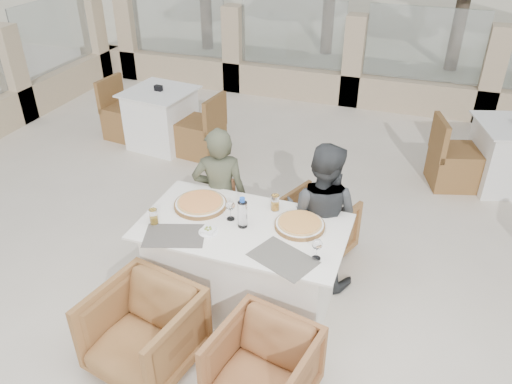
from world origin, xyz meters
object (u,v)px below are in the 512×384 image
(pizza_right, at_px, (300,224))
(water_bottle, at_px, (242,212))
(olive_dish, at_px, (208,230))
(armchair_far_right, at_px, (315,227))
(wine_glass_centre, at_px, (230,209))
(beer_glass_left, at_px, (154,217))
(pizza_left, at_px, (200,203))
(armchair_far_left, at_px, (235,226))
(bg_table_a, at_px, (162,118))
(bg_table_b, at_px, (509,156))
(wine_glass_corner, at_px, (317,248))
(armchair_near_right, at_px, (263,369))
(diner_left, at_px, (220,196))
(beer_glass_right, at_px, (275,203))
(armchair_near_left, at_px, (144,332))
(diner_right, at_px, (321,216))
(dining_table, at_px, (244,264))

(pizza_right, height_order, water_bottle, water_bottle)
(olive_dish, relative_size, armchair_far_right, 0.17)
(wine_glass_centre, height_order, beer_glass_left, wine_glass_centre)
(pizza_left, bearing_deg, armchair_far_left, 76.17)
(bg_table_a, xyz_separation_m, bg_table_b, (4.27, 0.37, 0.00))
(wine_glass_centre, relative_size, bg_table_a, 0.11)
(pizza_left, distance_m, armchair_far_left, 0.68)
(pizza_right, relative_size, wine_glass_corner, 2.11)
(pizza_right, bearing_deg, water_bottle, -161.81)
(pizza_right, xyz_separation_m, water_bottle, (-0.42, -0.14, 0.10))
(armchair_far_left, height_order, armchair_near_right, armchair_far_left)
(pizza_right, bearing_deg, wine_glass_corner, -57.50)
(wine_glass_centre, distance_m, diner_left, 0.57)
(beer_glass_left, height_order, bg_table_a, beer_glass_left)
(armchair_far_right, xyz_separation_m, bg_table_a, (-2.48, 1.61, 0.09))
(beer_glass_right, bearing_deg, armchair_near_right, -75.71)
(wine_glass_corner, height_order, beer_glass_left, wine_glass_corner)
(wine_glass_corner, bearing_deg, pizza_right, 122.50)
(wine_glass_centre, bearing_deg, bg_table_a, 129.54)
(wine_glass_centre, height_order, armchair_near_right, wine_glass_centre)
(armchair_near_left, height_order, bg_table_a, bg_table_a)
(wine_glass_centre, bearing_deg, diner_right, 35.12)
(wine_glass_centre, bearing_deg, armchair_near_right, -57.32)
(beer_glass_left, xyz_separation_m, armchair_far_right, (1.05, 1.03, -0.54))
(wine_glass_corner, xyz_separation_m, bg_table_a, (-2.72, 2.64, -0.48))
(bg_table_a, bearing_deg, armchair_near_left, -56.50)
(water_bottle, height_order, diner_right, diner_right)
(armchair_near_left, bearing_deg, water_bottle, 74.36)
(wine_glass_centre, relative_size, diner_left, 0.14)
(pizza_left, height_order, pizza_right, pizza_left)
(diner_left, bearing_deg, armchair_far_left, -156.13)
(pizza_left, distance_m, armchair_far_right, 1.18)
(bg_table_a, bearing_deg, diner_left, -42.31)
(bg_table_a, bearing_deg, bg_table_b, 11.70)
(pizza_right, relative_size, diner_left, 0.30)
(armchair_near_right, bearing_deg, water_bottle, 129.73)
(pizza_right, distance_m, olive_dish, 0.70)
(beer_glass_left, xyz_separation_m, diner_left, (0.25, 0.70, -0.18))
(pizza_right, height_order, armchair_far_right, pizza_right)
(dining_table, xyz_separation_m, armchair_near_left, (-0.43, -0.86, -0.06))
(beer_glass_right, bearing_deg, olive_dish, -129.02)
(dining_table, distance_m, bg_table_a, 3.21)
(water_bottle, distance_m, beer_glass_left, 0.69)
(dining_table, height_order, pizza_left, pizza_left)
(pizza_right, height_order, armchair_near_right, pizza_right)
(armchair_far_right, bearing_deg, bg_table_a, -11.23)
(pizza_left, bearing_deg, wine_glass_centre, -16.76)
(wine_glass_corner, height_order, bg_table_b, wine_glass_corner)
(water_bottle, bearing_deg, wine_glass_centre, 154.67)
(beer_glass_right, xyz_separation_m, armchair_near_left, (-0.60, -1.15, -0.52))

